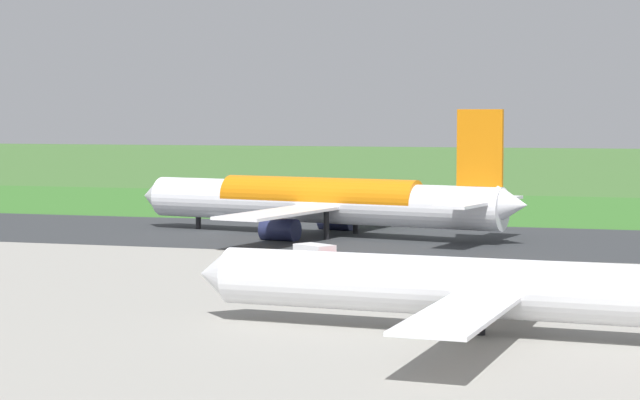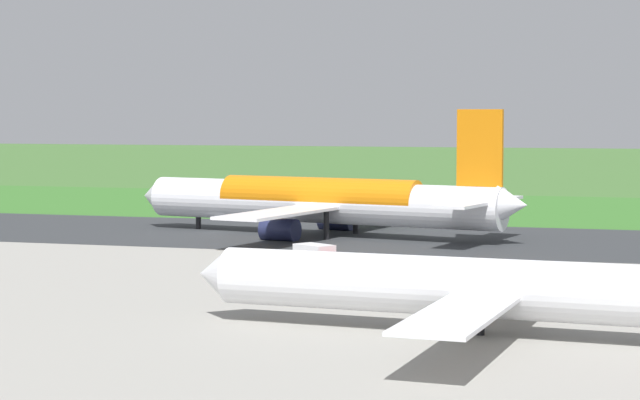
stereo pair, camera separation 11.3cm
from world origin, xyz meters
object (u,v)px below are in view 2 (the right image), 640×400
service_truck_fuel (319,258)px  airliner_main (323,201)px  airliner_parked_near (484,287)px  no_stopping_sign (459,202)px  traffic_cone_orange (421,208)px

service_truck_fuel → airliner_main: bearing=-74.0°
airliner_main → airliner_parked_near: size_ratio=1.25×
airliner_parked_near → no_stopping_sign: airliner_parked_near is taller
airliner_main → no_stopping_sign: size_ratio=23.10×
airliner_parked_near → no_stopping_sign: size_ratio=18.42×
traffic_cone_orange → service_truck_fuel: bearing=94.7°
service_truck_fuel → traffic_cone_orange: service_truck_fuel is taller
no_stopping_sign → traffic_cone_orange: size_ratio=4.24×
airliner_main → service_truck_fuel: bearing=106.0°
service_truck_fuel → no_stopping_sign: size_ratio=2.62×
airliner_parked_near → no_stopping_sign: bearing=-78.9°
airliner_main → airliner_parked_near: 68.97m
airliner_main → traffic_cone_orange: size_ratio=97.87×
no_stopping_sign → airliner_main: bearing=77.4°
airliner_parked_near → no_stopping_sign: (20.54, -104.79, -2.03)m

